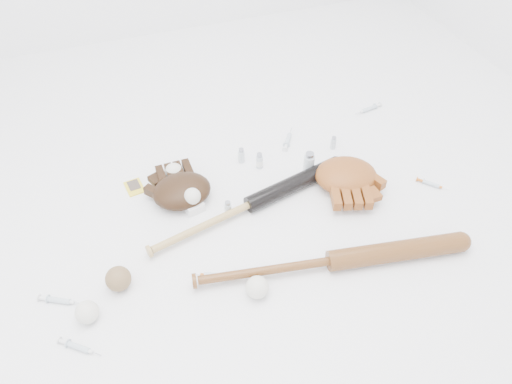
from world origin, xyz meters
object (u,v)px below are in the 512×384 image
object	(u,v)px
bat_wood	(331,261)
pedestal	(193,206)
bat_dark	(250,204)
glove_dark	(182,191)

from	to	relation	value
bat_wood	pedestal	xyz separation A→B (m)	(-0.36, 0.41, -0.02)
bat_dark	glove_dark	bearing A→B (deg)	134.73
bat_wood	pedestal	bearing A→B (deg)	140.69
bat_dark	bat_wood	bearing A→B (deg)	-77.03
glove_dark	pedestal	world-z (taller)	glove_dark
bat_dark	bat_wood	xyz separation A→B (m)	(0.16, -0.33, 0.00)
bat_dark	pedestal	bearing A→B (deg)	145.40
bat_dark	pedestal	world-z (taller)	bat_dark
pedestal	bat_wood	bearing A→B (deg)	-49.01
bat_wood	glove_dark	xyz separation A→B (m)	(-0.38, 0.47, 0.01)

